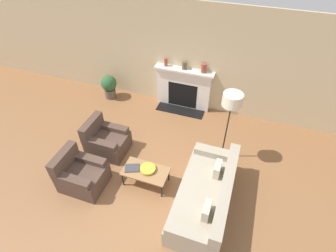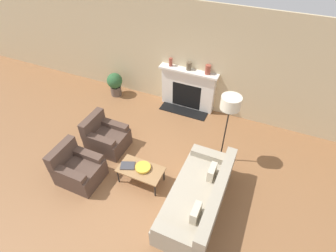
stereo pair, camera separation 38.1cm
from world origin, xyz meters
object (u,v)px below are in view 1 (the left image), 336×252
Objects in this scene: mantel_vase_left at (166,62)px; mantel_vase_center_left at (184,65)px; couch at (206,196)px; armchair_far at (106,141)px; armchair_near at (81,174)px; potted_plant at (109,85)px; mantel_vase_center_right at (204,68)px; coffee_table at (146,172)px; book at (132,168)px; bowl at (148,169)px; fireplace at (183,89)px; floor_lamp at (231,107)px.

mantel_vase_left reaches higher than mantel_vase_center_left.
couch is 9.68× the size of mantel_vase_left.
armchair_near is at bearing -180.00° from armchair_far.
mantel_vase_center_right is at bearing 6.95° from potted_plant.
coffee_table is 2.68× the size of book.
armchair_far is at bearing 155.23° from coffee_table.
coffee_table is 3.44m from potted_plant.
mantel_vase_center_left is at bearing 91.40° from coffee_table.
couch reaches higher than book.
couch is at bearing -37.01° from potted_plant.
coffee_table is 1.30× the size of potted_plant.
book is (0.98, -0.62, 0.10)m from armchair_far.
potted_plant is at bearing -168.83° from mantel_vase_left.
couch is 4.49m from potted_plant.
potted_plant reaches higher than bowl.
couch is 6.02× the size of book.
armchair_far reaches higher than book.
mantel_vase_center_right is (0.51, 0.01, 0.73)m from fireplace.
coffee_table is at bearing -69.59° from armchair_near.
couch is at bearing -82.05° from armchair_near.
potted_plant is (-2.31, 2.56, -0.02)m from bowl.
mantel_vase_center_left is at bearing 131.84° from floor_lamp.
book is at bearing -141.49° from floor_lamp.
coffee_table is at bearing -15.16° from book.
floor_lamp is at bearing 16.50° from book.
fireplace is at bearing -155.47° from couch.
mantel_vase_center_right reaches higher than bowl.
floor_lamp is at bearing -48.09° from fireplace.
fireplace is 2.92m from coffee_table.
floor_lamp is 2.45× the size of potted_plant.
book is at bearing -65.97° from armchair_near.
fireplace is 2.34m from floor_lamp.
coffee_table is 3.11m from mantel_vase_center_right.
floor_lamp is (2.65, 0.71, 1.17)m from armchair_far.
bowl is 1.33× the size of mantel_vase_center_right.
armchair_near is 0.94× the size of coffee_table.
mantel_vase_center_left is (0.21, 2.96, 0.89)m from book.
fireplace is 0.92× the size of floor_lamp.
armchair_far is at bearing -106.10° from mantel_vase_left.
armchair_near is at bearing -109.60° from fireplace.
armchair_far is 2.25m from potted_plant.
bowl is 1.55× the size of mantel_vase_center_left.
armchair_far is at bearing 157.25° from bowl.
mantel_vase_center_left reaches higher than couch.
fireplace reaches higher than couch.
bowl is at bearing -87.78° from mantel_vase_center_left.
mantel_vase_center_right is at bearing 54.05° from book.
bowl is (0.10, -2.87, -0.15)m from fireplace.
couch is 1.29m from bowl.
couch is 2.67m from armchair_far.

